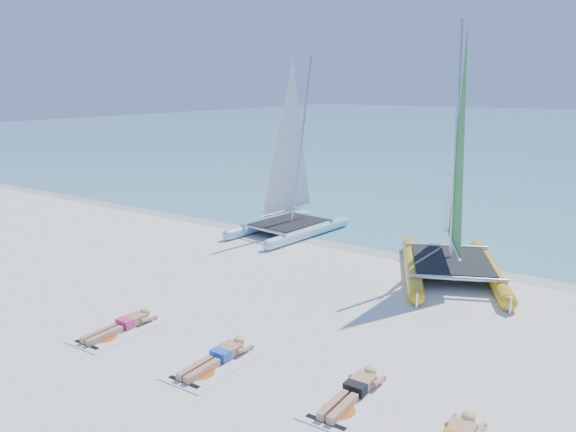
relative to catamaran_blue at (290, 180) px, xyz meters
name	(u,v)px	position (x,y,z in m)	size (l,w,h in m)	color
ground	(295,308)	(3.92, -5.66, -1.88)	(140.00, 140.00, 0.00)	white
wet_sand_strip	(390,251)	(3.92, -0.16, -1.87)	(140.00, 1.40, 0.01)	silver
catamaran_blue	(290,180)	(0.00, 0.00, 0.00)	(2.73, 4.83, 6.28)	#C2DDFF
catamaran_yellow	(454,192)	(6.01, -0.87, 0.36)	(4.39, 5.76, 7.10)	yellow
towel_a	(117,332)	(1.50, -8.86, -1.87)	(1.00, 1.85, 0.02)	white
sunbather_a	(123,324)	(1.50, -8.67, -1.76)	(0.37, 1.73, 0.26)	tan
towel_b	(212,365)	(4.16, -8.83, -1.87)	(1.00, 1.85, 0.02)	white
sunbather_b	(219,356)	(4.16, -8.64, -1.76)	(0.37, 1.73, 0.26)	tan
towel_c	(349,401)	(6.84, -8.48, -1.87)	(1.00, 1.85, 0.02)	white
sunbather_c	(354,390)	(6.84, -8.29, -1.76)	(0.37, 1.73, 0.26)	tan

